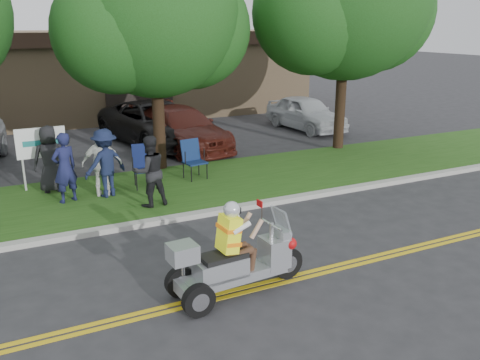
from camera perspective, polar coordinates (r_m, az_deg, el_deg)
name	(u,v)px	position (r m, az deg, el deg)	size (l,w,h in m)	color
ground	(254,272)	(9.40, 1.63, -10.33)	(120.00, 120.00, 0.00)	#28282B
centerline_near	(270,286)	(8.95, 3.38, -11.83)	(60.00, 0.10, 0.01)	gold
centerline_far	(266,282)	(9.07, 2.88, -11.39)	(60.00, 0.10, 0.01)	gold
curb	(194,215)	(11.92, -5.16, -3.94)	(60.00, 0.25, 0.12)	#A8A89E
grass_verge	(166,189)	(13.84, -8.35, -1.05)	(60.00, 4.00, 0.10)	#204B14
commercial_building	(118,72)	(27.11, -13.58, 11.76)	(18.00, 8.20, 4.00)	#9E7F5B
tree_mid	(155,20)	(15.27, -9.47, 17.29)	(5.88, 4.80, 7.05)	#332114
tree_right	(347,2)	(18.11, 11.94, 18.99)	(6.86, 5.60, 8.07)	#332114
business_sign	(41,146)	(14.35, -21.42, 3.56)	(1.25, 0.06, 1.75)	silver
trike_scooter	(234,262)	(8.48, -0.70, -9.19)	(2.51, 0.86, 1.64)	black
lawn_chair_a	(193,157)	(14.49, -5.35, 2.64)	(0.66, 0.68, 1.10)	black
lawn_chair_b	(144,163)	(13.90, -10.70, 1.88)	(0.69, 0.71, 1.14)	black
spectator_adult_left	(65,168)	(13.09, -19.08, 1.32)	(0.64, 0.42, 1.74)	#191D47
spectator_adult_mid	(149,171)	(12.30, -10.13, 0.98)	(0.84, 0.65, 1.73)	black
spectator_adult_right	(102,163)	(13.31, -15.24, 1.80)	(0.99, 0.41, 1.69)	white
spectator_chair_a	(105,163)	(13.23, -14.88, 1.85)	(1.13, 0.65, 1.74)	#151D3A
spectator_chair_b	(50,159)	(14.05, -20.52, 2.23)	(0.86, 0.56, 1.76)	black
parked_car_mid	(157,123)	(19.30, -9.34, 6.33)	(2.62, 5.69, 1.58)	black
parked_car_right	(181,128)	(18.45, -6.67, 5.78)	(2.07, 5.08, 1.48)	#4A1811
parked_car_far_right	(306,113)	(21.92, 7.39, 7.49)	(1.69, 4.19, 1.43)	silver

